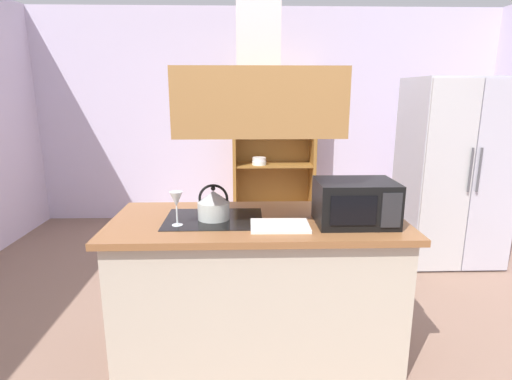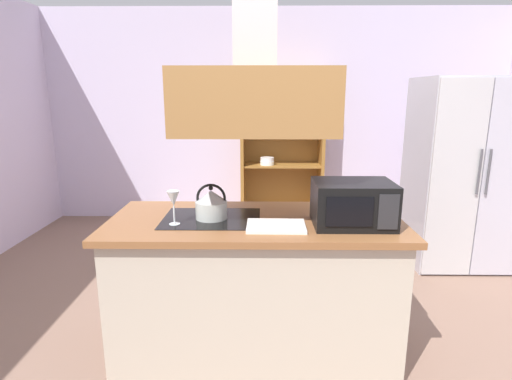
{
  "view_description": "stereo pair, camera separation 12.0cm",
  "coord_description": "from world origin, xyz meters",
  "px_view_note": "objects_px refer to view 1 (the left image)",
  "views": [
    {
      "loc": [
        -0.3,
        -2.4,
        1.66
      ],
      "look_at": [
        -0.22,
        0.36,
        1.0
      ],
      "focal_mm": 28.43,
      "sensor_mm": 36.0,
      "label": 1
    },
    {
      "loc": [
        -0.18,
        -2.4,
        1.66
      ],
      "look_at": [
        -0.22,
        0.36,
        1.0
      ],
      "focal_mm": 28.43,
      "sensor_mm": 36.0,
      "label": 2
    }
  ],
  "objects_px": {
    "refrigerator": "(452,172)",
    "microwave": "(355,202)",
    "dish_cabinet": "(273,158)",
    "wine_glass_on_counter": "(176,201)",
    "cutting_board": "(280,226)",
    "kettle": "(214,205)"
  },
  "relations": [
    {
      "from": "dish_cabinet",
      "to": "wine_glass_on_counter",
      "type": "height_order",
      "value": "dish_cabinet"
    },
    {
      "from": "microwave",
      "to": "dish_cabinet",
      "type": "bearing_deg",
      "value": 95.49
    },
    {
      "from": "dish_cabinet",
      "to": "kettle",
      "type": "xyz_separation_m",
      "value": [
        -0.57,
        -2.78,
        0.15
      ]
    },
    {
      "from": "dish_cabinet",
      "to": "kettle",
      "type": "distance_m",
      "value": 2.84
    },
    {
      "from": "kettle",
      "to": "cutting_board",
      "type": "xyz_separation_m",
      "value": [
        0.4,
        -0.17,
        -0.08
      ]
    },
    {
      "from": "dish_cabinet",
      "to": "microwave",
      "type": "height_order",
      "value": "dish_cabinet"
    },
    {
      "from": "refrigerator",
      "to": "wine_glass_on_counter",
      "type": "bearing_deg",
      "value": -147.1
    },
    {
      "from": "microwave",
      "to": "wine_glass_on_counter",
      "type": "relative_size",
      "value": 2.23
    },
    {
      "from": "refrigerator",
      "to": "microwave",
      "type": "bearing_deg",
      "value": -131.61
    },
    {
      "from": "refrigerator",
      "to": "wine_glass_on_counter",
      "type": "relative_size",
      "value": 8.77
    },
    {
      "from": "refrigerator",
      "to": "kettle",
      "type": "distance_m",
      "value": 2.68
    },
    {
      "from": "dish_cabinet",
      "to": "microwave",
      "type": "xyz_separation_m",
      "value": [
        0.28,
        -2.89,
        0.19
      ]
    },
    {
      "from": "kettle",
      "to": "cutting_board",
      "type": "height_order",
      "value": "kettle"
    },
    {
      "from": "kettle",
      "to": "microwave",
      "type": "relative_size",
      "value": 0.48
    },
    {
      "from": "refrigerator",
      "to": "kettle",
      "type": "relative_size",
      "value": 8.22
    },
    {
      "from": "dish_cabinet",
      "to": "microwave",
      "type": "bearing_deg",
      "value": -84.51
    },
    {
      "from": "cutting_board",
      "to": "microwave",
      "type": "relative_size",
      "value": 0.74
    },
    {
      "from": "cutting_board",
      "to": "wine_glass_on_counter",
      "type": "height_order",
      "value": "wine_glass_on_counter"
    },
    {
      "from": "wine_glass_on_counter",
      "to": "dish_cabinet",
      "type": "bearing_deg",
      "value": 75.03
    },
    {
      "from": "refrigerator",
      "to": "microwave",
      "type": "xyz_separation_m",
      "value": [
        -1.4,
        -1.57,
        0.13
      ]
    },
    {
      "from": "cutting_board",
      "to": "refrigerator",
      "type": "bearing_deg",
      "value": 41.44
    },
    {
      "from": "dish_cabinet",
      "to": "kettle",
      "type": "relative_size",
      "value": 8.63
    }
  ]
}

